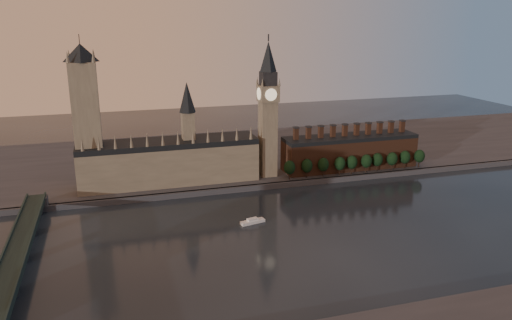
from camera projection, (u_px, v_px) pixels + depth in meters
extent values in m
plane|color=black|center=(310.00, 239.00, 286.37)|extent=(900.00, 900.00, 0.00)
cube|color=#444449|center=(263.00, 187.00, 368.69)|extent=(900.00, 4.00, 4.00)
cube|color=#444449|center=(233.00, 156.00, 451.57)|extent=(900.00, 180.00, 4.00)
cube|color=gray|center=(169.00, 164.00, 369.37)|extent=(130.00, 30.00, 28.00)
cube|color=black|center=(168.00, 143.00, 364.96)|extent=(130.00, 30.00, 4.00)
cube|color=gray|center=(188.00, 128.00, 366.34)|extent=(9.00, 9.00, 24.00)
cone|color=black|center=(187.00, 97.00, 360.00)|extent=(12.00, 12.00, 22.00)
cone|color=gray|center=(82.00, 144.00, 333.87)|extent=(2.60, 2.60, 10.00)
cone|color=gray|center=(99.00, 143.00, 336.83)|extent=(2.60, 2.60, 10.00)
cone|color=gray|center=(115.00, 142.00, 339.79)|extent=(2.60, 2.60, 10.00)
cone|color=gray|center=(131.00, 141.00, 342.74)|extent=(2.60, 2.60, 10.00)
cone|color=gray|center=(147.00, 140.00, 345.70)|extent=(2.60, 2.60, 10.00)
cone|color=gray|center=(163.00, 138.00, 348.66)|extent=(2.60, 2.60, 10.00)
cone|color=gray|center=(178.00, 137.00, 351.62)|extent=(2.60, 2.60, 10.00)
cone|color=gray|center=(193.00, 136.00, 354.58)|extent=(2.60, 2.60, 10.00)
cone|color=gray|center=(208.00, 135.00, 357.54)|extent=(2.60, 2.60, 10.00)
cone|color=gray|center=(222.00, 135.00, 360.49)|extent=(2.60, 2.60, 10.00)
cone|color=gray|center=(237.00, 134.00, 363.45)|extent=(2.60, 2.60, 10.00)
cone|color=gray|center=(251.00, 133.00, 366.41)|extent=(2.60, 2.60, 10.00)
cube|color=gray|center=(88.00, 128.00, 345.66)|extent=(18.00, 18.00, 90.00)
cone|color=black|center=(80.00, 53.00, 331.59)|extent=(24.00, 24.00, 12.00)
cylinder|color=#232326|center=(80.00, 43.00, 329.94)|extent=(0.50, 0.50, 12.00)
cone|color=gray|center=(67.00, 57.00, 322.57)|extent=(3.00, 3.00, 8.00)
cone|color=gray|center=(93.00, 56.00, 326.98)|extent=(3.00, 3.00, 8.00)
cone|color=gray|center=(69.00, 55.00, 337.30)|extent=(3.00, 3.00, 8.00)
cone|color=gray|center=(93.00, 55.00, 341.72)|extent=(3.00, 3.00, 8.00)
cube|color=gray|center=(268.00, 139.00, 381.32)|extent=(12.00, 12.00, 58.00)
cube|color=gray|center=(268.00, 93.00, 371.66)|extent=(14.00, 14.00, 12.00)
cube|color=#232326|center=(268.00, 79.00, 368.63)|extent=(11.00, 11.00, 10.00)
cone|color=black|center=(268.00, 57.00, 364.22)|extent=(13.00, 13.00, 22.00)
cylinder|color=#232326|center=(268.00, 38.00, 360.49)|extent=(1.00, 1.00, 5.00)
cylinder|color=beige|center=(271.00, 95.00, 365.03)|extent=(9.00, 0.50, 9.00)
cylinder|color=beige|center=(265.00, 92.00, 378.29)|extent=(9.00, 0.50, 9.00)
cylinder|color=beige|center=(259.00, 94.00, 369.68)|extent=(0.50, 9.00, 9.00)
cylinder|color=beige|center=(277.00, 93.00, 373.65)|extent=(0.50, 9.00, 9.00)
cone|color=gray|center=(262.00, 83.00, 361.40)|extent=(2.00, 2.00, 6.00)
cone|color=gray|center=(279.00, 82.00, 364.99)|extent=(2.00, 2.00, 6.00)
cone|color=gray|center=(257.00, 81.00, 373.37)|extent=(2.00, 2.00, 6.00)
cone|color=gray|center=(274.00, 80.00, 376.96)|extent=(2.00, 2.00, 6.00)
cube|color=brown|center=(349.00, 153.00, 405.31)|extent=(110.00, 25.00, 24.00)
cube|color=black|center=(350.00, 137.00, 401.59)|extent=(110.00, 25.00, 3.00)
cube|color=brown|center=(296.00, 134.00, 386.97)|extent=(3.50, 3.50, 9.00)
cube|color=#232326|center=(296.00, 128.00, 385.59)|extent=(4.20, 4.20, 1.00)
cube|color=brown|center=(308.00, 133.00, 389.85)|extent=(3.50, 3.50, 9.00)
cube|color=#232326|center=(309.00, 127.00, 388.47)|extent=(4.20, 4.20, 1.00)
cube|color=brown|center=(321.00, 132.00, 392.73)|extent=(3.50, 3.50, 9.00)
cube|color=#232326|center=(321.00, 126.00, 391.35)|extent=(4.20, 4.20, 1.00)
cube|color=brown|center=(333.00, 131.00, 395.61)|extent=(3.50, 3.50, 9.00)
cube|color=#232326|center=(333.00, 125.00, 394.23)|extent=(4.20, 4.20, 1.00)
cube|color=brown|center=(345.00, 130.00, 398.49)|extent=(3.50, 3.50, 9.00)
cube|color=#232326|center=(345.00, 124.00, 397.11)|extent=(4.20, 4.20, 1.00)
cube|color=brown|center=(357.00, 130.00, 401.37)|extent=(3.50, 3.50, 9.00)
cube|color=#232326|center=(357.00, 124.00, 399.99)|extent=(4.20, 4.20, 1.00)
cube|color=brown|center=(368.00, 129.00, 404.25)|extent=(3.50, 3.50, 9.00)
cube|color=#232326|center=(369.00, 123.00, 402.87)|extent=(4.20, 4.20, 1.00)
cube|color=brown|center=(380.00, 128.00, 407.13)|extent=(3.50, 3.50, 9.00)
cube|color=#232326|center=(380.00, 122.00, 405.75)|extent=(4.20, 4.20, 1.00)
cube|color=brown|center=(391.00, 127.00, 410.01)|extent=(3.50, 3.50, 9.00)
cube|color=#232326|center=(391.00, 121.00, 408.63)|extent=(4.20, 4.20, 1.00)
cube|color=brown|center=(402.00, 127.00, 412.89)|extent=(3.50, 3.50, 9.00)
cube|color=#232326|center=(402.00, 121.00, 411.51)|extent=(4.20, 4.20, 1.00)
cylinder|color=black|center=(289.00, 176.00, 377.90)|extent=(0.80, 0.80, 6.00)
ellipsoid|color=black|center=(290.00, 168.00, 376.11)|extent=(8.60, 8.60, 10.75)
cylinder|color=black|center=(307.00, 174.00, 382.33)|extent=(0.80, 0.80, 6.00)
ellipsoid|color=black|center=(307.00, 166.00, 380.54)|extent=(8.60, 8.60, 10.75)
cylinder|color=black|center=(323.00, 173.00, 385.34)|extent=(0.80, 0.80, 6.00)
ellipsoid|color=black|center=(323.00, 165.00, 383.55)|extent=(8.60, 8.60, 10.75)
cylinder|color=black|center=(339.00, 171.00, 388.21)|extent=(0.80, 0.80, 6.00)
ellipsoid|color=black|center=(340.00, 163.00, 386.42)|extent=(8.60, 8.60, 10.75)
cylinder|color=black|center=(351.00, 170.00, 391.68)|extent=(0.80, 0.80, 6.00)
ellipsoid|color=black|center=(352.00, 162.00, 389.89)|extent=(8.60, 8.60, 10.75)
cylinder|color=black|center=(366.00, 169.00, 394.66)|extent=(0.80, 0.80, 6.00)
ellipsoid|color=black|center=(366.00, 161.00, 392.87)|extent=(8.60, 8.60, 10.75)
cylinder|color=black|center=(377.00, 167.00, 398.70)|extent=(0.80, 0.80, 6.00)
ellipsoid|color=black|center=(377.00, 160.00, 396.90)|extent=(8.60, 8.60, 10.75)
cylinder|color=black|center=(392.00, 167.00, 401.01)|extent=(0.80, 0.80, 6.00)
ellipsoid|color=black|center=(392.00, 159.00, 399.21)|extent=(8.60, 8.60, 10.75)
cylinder|color=black|center=(404.00, 165.00, 405.76)|extent=(0.80, 0.80, 6.00)
ellipsoid|color=black|center=(405.00, 157.00, 403.96)|extent=(8.60, 8.60, 10.75)
cylinder|color=black|center=(419.00, 164.00, 408.76)|extent=(0.80, 0.80, 6.00)
ellipsoid|color=black|center=(419.00, 156.00, 406.97)|extent=(8.60, 8.60, 10.75)
cube|color=#1D2E29|center=(12.00, 266.00, 236.54)|extent=(12.00, 200.00, 2.50)
cube|color=#1D2E29|center=(24.00, 261.00, 237.53)|extent=(1.00, 200.00, 1.30)
cube|color=#444449|center=(36.00, 202.00, 324.57)|extent=(14.00, 8.00, 6.00)
cylinder|color=#232326|center=(9.00, 288.00, 226.90)|extent=(8.00, 8.00, 7.75)
cylinder|color=#232326|center=(20.00, 255.00, 258.21)|extent=(8.00, 8.00, 7.75)
cylinder|color=#232326|center=(29.00, 230.00, 289.52)|extent=(8.00, 8.00, 7.75)
cylinder|color=#232326|center=(36.00, 209.00, 320.83)|extent=(8.00, 8.00, 7.75)
cube|color=white|center=(253.00, 222.00, 308.32)|extent=(16.29, 7.86, 1.79)
cube|color=white|center=(253.00, 219.00, 307.89)|extent=(7.30, 4.77, 1.34)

